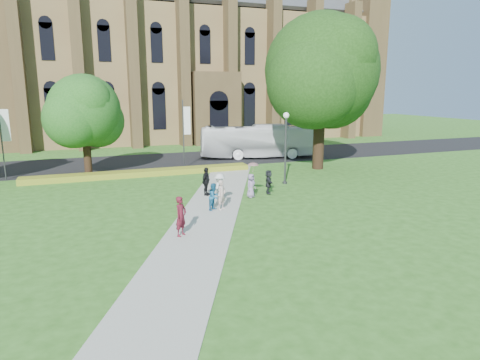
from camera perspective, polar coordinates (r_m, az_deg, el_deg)
name	(u,v)px	position (r m, az deg, el deg)	size (l,w,h in m)	color
ground	(215,218)	(23.28, -3.40, -5.11)	(160.00, 160.00, 0.00)	#2C5A1B
road	(153,161)	(42.33, -11.59, 2.44)	(160.00, 10.00, 0.02)	black
footpath	(209,213)	(24.19, -4.11, -4.41)	(3.20, 30.00, 0.04)	#B2B2A8
flower_hedge	(142,173)	(35.38, -12.97, 0.89)	(18.00, 1.40, 0.45)	#AB9722
cathedral	(196,45)	(63.50, -5.85, 17.45)	(52.60, 18.25, 28.00)	olive
streetlamp	(286,139)	(31.33, 6.11, 5.42)	(0.44, 0.44, 5.24)	#38383D
large_tree	(321,71)	(37.78, 10.79, 14.08)	(9.60, 9.60, 13.20)	#332114
street_tree_1	(84,111)	(35.79, -20.07, 8.67)	(5.60, 5.60, 8.05)	#332114
banner_pole_0	(185,130)	(37.64, -7.39, 6.62)	(0.70, 0.10, 6.00)	#38383D
banner_pole_1	(3,136)	(36.99, -29.06, 5.13)	(0.70, 0.10, 6.00)	#38383D
tour_coach	(259,141)	(43.64, 2.56, 5.18)	(2.81, 12.00, 3.34)	silver
pedestrian_0	(181,216)	(20.35, -7.88, -4.80)	(0.70, 0.46, 1.91)	#531320
pedestrian_1	(214,197)	(24.50, -3.48, -2.23)	(0.77, 0.60, 1.58)	#1A5984
pedestrian_2	(220,189)	(25.68, -2.70, -1.20)	(1.22, 0.70, 1.89)	silver
pedestrian_3	(206,181)	(27.95, -4.54, -0.19)	(1.08, 0.45, 1.85)	black
pedestrian_4	(251,186)	(27.38, 1.48, -0.75)	(0.75, 0.49, 1.53)	gray
pedestrian_5	(269,182)	(28.44, 3.83, -0.23)	(1.48, 0.47, 1.59)	black
pedestrian_6	(222,195)	(24.59, -2.46, -1.99)	(0.63, 0.41, 1.72)	#AD9790
parasol	(253,169)	(27.32, 1.76, 1.52)	(0.70, 0.70, 0.62)	#E4A1AD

